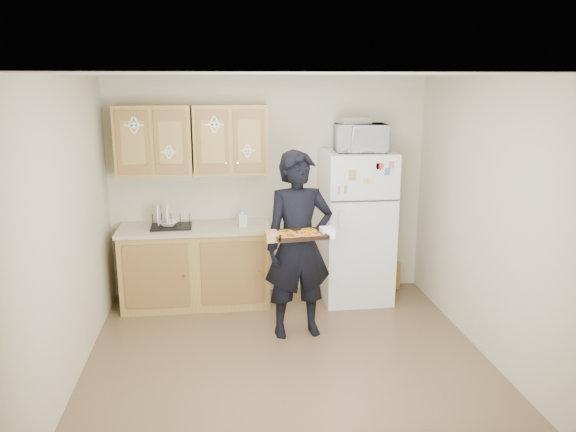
{
  "coord_description": "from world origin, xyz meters",
  "views": [
    {
      "loc": [
        -0.58,
        -4.53,
        2.46
      ],
      "look_at": [
        0.05,
        0.45,
        1.24
      ],
      "focal_mm": 35.0,
      "sensor_mm": 36.0,
      "label": 1
    }
  ],
  "objects_px": {
    "refrigerator": "(356,227)",
    "microwave": "(361,138)",
    "person": "(299,245)",
    "dish_rack": "(171,220)",
    "baking_tray": "(300,235)"
  },
  "relations": [
    {
      "from": "refrigerator",
      "to": "microwave",
      "type": "xyz_separation_m",
      "value": [
        0.01,
        -0.05,
        1.0
      ]
    },
    {
      "from": "person",
      "to": "dish_rack",
      "type": "xyz_separation_m",
      "value": [
        -1.27,
        0.88,
        0.07
      ]
    },
    {
      "from": "baking_tray",
      "to": "person",
      "type": "bearing_deg",
      "value": 76.22
    },
    {
      "from": "microwave",
      "to": "dish_rack",
      "type": "distance_m",
      "value": 2.23
    },
    {
      "from": "baking_tray",
      "to": "dish_rack",
      "type": "bearing_deg",
      "value": 129.39
    },
    {
      "from": "baking_tray",
      "to": "microwave",
      "type": "height_order",
      "value": "microwave"
    },
    {
      "from": "microwave",
      "to": "dish_rack",
      "type": "relative_size",
      "value": 1.25
    },
    {
      "from": "dish_rack",
      "to": "person",
      "type": "bearing_deg",
      "value": -34.77
    },
    {
      "from": "refrigerator",
      "to": "microwave",
      "type": "bearing_deg",
      "value": -82.53
    },
    {
      "from": "refrigerator",
      "to": "microwave",
      "type": "distance_m",
      "value": 1.0
    },
    {
      "from": "person",
      "to": "microwave",
      "type": "height_order",
      "value": "microwave"
    },
    {
      "from": "baking_tray",
      "to": "dish_rack",
      "type": "distance_m",
      "value": 1.71
    },
    {
      "from": "refrigerator",
      "to": "baking_tray",
      "type": "relative_size",
      "value": 3.67
    },
    {
      "from": "dish_rack",
      "to": "microwave",
      "type": "bearing_deg",
      "value": -2.33
    },
    {
      "from": "refrigerator",
      "to": "baking_tray",
      "type": "distance_m",
      "value": 1.43
    }
  ]
}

